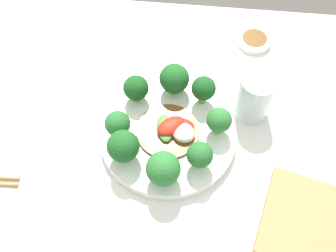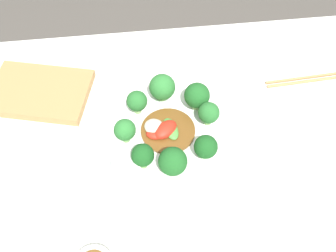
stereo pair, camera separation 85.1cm
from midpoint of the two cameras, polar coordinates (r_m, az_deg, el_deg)
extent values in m
plane|color=#4C4742|center=(1.42, -1.68, -33.31)|extent=(8.00, 8.00, 0.00)
cube|color=silver|center=(1.05, -2.28, -33.80)|extent=(1.10, 0.72, 0.73)
cylinder|color=white|center=(0.68, -5.44, -35.59)|extent=(0.25, 0.25, 0.02)
cylinder|color=#7AAD5B|center=(0.67, -15.00, -35.27)|extent=(0.02, 0.02, 0.02)
sphere|color=#286B2D|center=(0.64, -15.65, -35.37)|extent=(0.05, 0.05, 0.05)
cylinder|color=#7AAD5B|center=(0.67, -7.09, -43.65)|extent=(0.02, 0.02, 0.01)
sphere|color=#2D7533|center=(0.64, -7.49, -44.19)|extent=(0.06, 0.06, 0.06)
cylinder|color=#70A356|center=(0.65, 4.19, -35.62)|extent=(0.02, 0.02, 0.02)
sphere|color=#2D7533|center=(0.63, 4.39, -35.78)|extent=(0.05, 0.05, 0.05)
cylinder|color=#70A356|center=(0.65, 1.45, -29.63)|extent=(0.02, 0.02, 0.02)
sphere|color=#19511E|center=(0.62, 1.51, -29.52)|extent=(0.05, 0.05, 0.05)
cylinder|color=#7AAD5B|center=(0.66, -3.95, -27.40)|extent=(0.02, 0.02, 0.01)
sphere|color=#1E5B23|center=(0.63, -4.13, -27.18)|extent=(0.06, 0.06, 0.06)
cylinder|color=#89B76B|center=(0.66, 0.19, -41.68)|extent=(0.02, 0.02, 0.02)
sphere|color=#286B2D|center=(0.63, 0.20, -42.11)|extent=(0.05, 0.05, 0.05)
cylinder|color=#7AAD5B|center=(0.66, -11.14, -28.75)|extent=(0.02, 0.02, 0.01)
sphere|color=#19511E|center=(0.64, -11.59, -28.60)|extent=(0.05, 0.05, 0.05)
cylinder|color=#89B76B|center=(0.67, -14.31, -39.47)|extent=(0.02, 0.02, 0.02)
sphere|color=#1E5B23|center=(0.64, -15.07, -39.79)|extent=(0.06, 0.06, 0.06)
cylinder|color=brown|center=(0.66, -5.56, -35.67)|extent=(0.12, 0.12, 0.01)
ellipsoid|color=beige|center=(0.65, -2.63, -36.66)|extent=(0.06, 0.06, 0.02)
ellipsoid|color=red|center=(0.65, -2.36, -35.07)|extent=(0.04, 0.04, 0.01)
ellipsoid|color=red|center=(0.65, -4.96, -35.49)|extent=(0.07, 0.06, 0.02)
ellipsoid|color=#4C933D|center=(0.66, -6.20, -35.55)|extent=(0.04, 0.06, 0.01)
cylinder|color=silver|center=(0.64, 11.44, -29.94)|extent=(0.07, 0.07, 0.10)
cylinder|color=white|center=(0.72, 11.56, -15.11)|extent=(0.07, 0.07, 0.01)
cylinder|color=brown|center=(0.71, 11.65, -14.97)|extent=(0.05, 0.05, 0.00)
cube|color=#AD7F4C|center=(0.74, 25.72, -47.71)|extent=(0.26, 0.21, 0.02)
camera|label=1|loc=(0.43, -164.68, -62.37)|focal=42.00mm
camera|label=2|loc=(0.43, 15.32, 62.37)|focal=42.00mm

